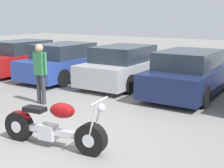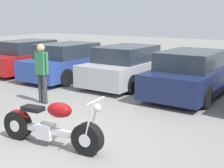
% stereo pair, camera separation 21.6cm
% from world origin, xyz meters
% --- Properties ---
extents(ground_plane, '(60.00, 60.00, 0.00)m').
position_xyz_m(ground_plane, '(0.00, 0.00, 0.00)').
color(ground_plane, gray).
extents(motorcycle, '(2.30, 0.68, 1.07)m').
position_xyz_m(motorcycle, '(0.04, -0.30, 0.41)').
color(motorcycle, black).
rests_on(motorcycle, ground_plane).
extents(parked_car_red, '(1.93, 4.37, 1.45)m').
position_xyz_m(parked_car_red, '(-6.75, 5.23, 0.68)').
color(parked_car_red, red).
rests_on(parked_car_red, ground_plane).
extents(parked_car_blue, '(1.93, 4.37, 1.45)m').
position_xyz_m(parked_car_blue, '(-4.20, 5.12, 0.68)').
color(parked_car_blue, '#2D479E').
rests_on(parked_car_blue, ground_plane).
extents(parked_car_silver, '(1.93, 4.37, 1.45)m').
position_xyz_m(parked_car_silver, '(-1.66, 5.51, 0.68)').
color(parked_car_silver, '#BCBCC1').
rests_on(parked_car_silver, ground_plane).
extents(parked_car_navy, '(1.93, 4.37, 1.45)m').
position_xyz_m(parked_car_navy, '(0.89, 5.24, 0.68)').
color(parked_car_navy, '#19234C').
rests_on(parked_car_navy, ground_plane).
extents(person_standing, '(0.52, 0.23, 1.75)m').
position_xyz_m(person_standing, '(-2.36, 1.79, 1.04)').
color(person_standing, '#38383D').
rests_on(person_standing, ground_plane).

